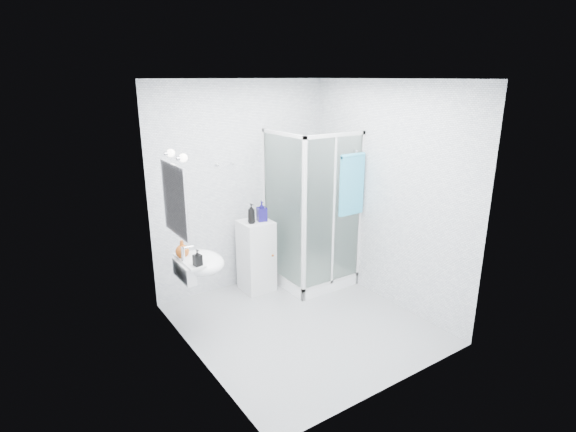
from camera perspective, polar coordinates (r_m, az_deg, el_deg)
room at (r=4.60m, az=1.91°, el=0.60°), size 2.40×2.60×2.60m
shower_enclosure at (r=5.84m, az=2.77°, el=-4.57°), size 0.90×0.95×2.00m
wall_basin at (r=4.69m, az=-11.31°, el=-5.93°), size 0.46×0.56×0.35m
mirror at (r=4.40m, az=-14.22°, el=2.00°), size 0.02×0.60×0.70m
vanity_lights at (r=4.33m, az=-14.02°, el=7.47°), size 0.10×0.40×0.08m
wall_hooks at (r=5.45m, az=-8.00°, el=6.56°), size 0.23×0.06×0.03m
storage_cabinet at (r=5.69m, az=-4.03°, el=-5.08°), size 0.38×0.40×0.92m
hand_towel at (r=5.45m, az=8.11°, el=4.16°), size 0.35×0.05×0.75m
shampoo_bottle_a at (r=5.44m, az=-4.68°, el=0.31°), size 0.10×0.10×0.24m
shampoo_bottle_b at (r=5.52m, az=-3.35°, el=0.63°), size 0.14×0.14×0.25m
soap_dispenser_orange at (r=4.69m, az=-13.31°, el=-4.06°), size 0.16×0.16×0.18m
soap_dispenser_black at (r=4.45m, az=-11.43°, el=-5.21°), size 0.09×0.09×0.16m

